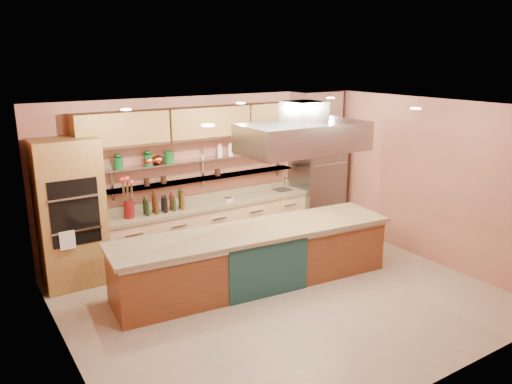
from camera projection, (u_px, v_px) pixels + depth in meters
floor at (284, 299)px, 7.39m from camera, size 6.00×5.00×0.02m
ceiling at (287, 108)px, 6.65m from camera, size 6.00×5.00×0.02m
wall_back at (205, 174)px, 9.05m from camera, size 6.00×0.04×2.80m
wall_front at (432, 270)px, 4.98m from camera, size 6.00×0.04×2.80m
wall_left at (63, 251)px, 5.45m from camera, size 0.04×5.00×2.80m
wall_right at (427, 180)px, 8.58m from camera, size 0.04×5.00×2.80m
oven_stack at (70, 214)px, 7.58m from camera, size 0.95×0.64×2.30m
refrigerator at (317, 180)px, 10.07m from camera, size 0.95×0.72×2.10m
back_counter at (211, 228)px, 9.02m from camera, size 3.84×0.64×0.93m
wall_shelf_lower at (206, 178)px, 8.93m from camera, size 3.60×0.26×0.03m
wall_shelf_upper at (205, 159)px, 8.83m from camera, size 3.60×0.26×0.03m
upper_cabinets at (208, 123)px, 8.65m from camera, size 4.60×0.36×0.55m
range_hood at (303, 137)px, 7.72m from camera, size 2.00×1.00×0.45m
ceiling_downlights at (278, 109)px, 6.82m from camera, size 4.00×2.80×0.02m
island at (255, 257)px, 7.72m from camera, size 4.41×1.35×0.91m
flower_vase at (129, 209)px, 8.04m from camera, size 0.21×0.21×0.29m
oil_bottle_cluster at (164, 205)px, 8.36m from camera, size 0.79×0.41×0.24m
kitchen_scale at (228, 199)px, 9.02m from camera, size 0.15×0.12×0.08m
bar_faucet at (284, 184)px, 9.77m from camera, size 0.04×0.04×0.24m
copper_kettle at (158, 159)px, 8.35m from camera, size 0.19×0.19×0.15m
green_canister at (169, 157)px, 8.45m from camera, size 0.20×0.20×0.20m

